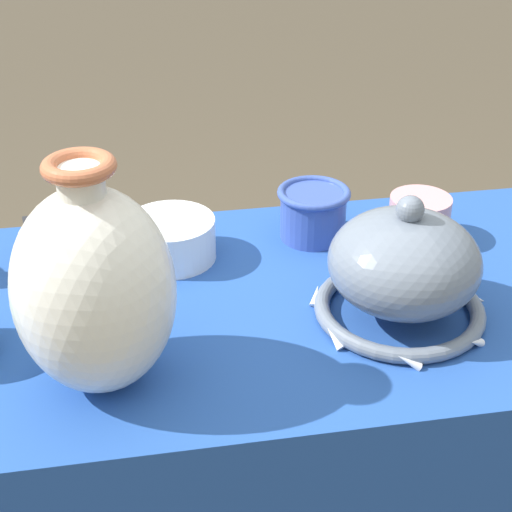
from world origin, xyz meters
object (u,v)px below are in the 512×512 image
(mosaic_tile_box, at_px, (70,245))
(cup_wide_cobalt, at_px, (313,211))
(pot_squat_rose, at_px, (419,218))
(vase_dome_bell, at_px, (403,270))
(vase_tall_bulbous, at_px, (94,289))
(pot_squat_porcelain, at_px, (171,239))

(mosaic_tile_box, bearing_deg, cup_wide_cobalt, -5.21)
(mosaic_tile_box, height_order, pot_squat_rose, pot_squat_rose)
(vase_dome_bell, relative_size, pot_squat_rose, 2.53)
(vase_tall_bulbous, relative_size, vase_dome_bell, 1.19)
(mosaic_tile_box, relative_size, pot_squat_porcelain, 1.01)
(mosaic_tile_box, height_order, pot_squat_porcelain, mosaic_tile_box)
(vase_tall_bulbous, relative_size, pot_squat_rose, 3.01)
(mosaic_tile_box, relative_size, pot_squat_rose, 1.41)
(vase_tall_bulbous, relative_size, cup_wide_cobalt, 2.51)
(pot_squat_rose, height_order, pot_squat_porcelain, pot_squat_rose)
(pot_squat_rose, bearing_deg, mosaic_tile_box, 178.81)
(mosaic_tile_box, xyz_separation_m, cup_wide_cobalt, (0.39, 0.02, 0.01))
(vase_dome_bell, height_order, cup_wide_cobalt, vase_dome_bell)
(pot_squat_rose, relative_size, pot_squat_porcelain, 0.72)
(vase_tall_bulbous, relative_size, pot_squat_porcelain, 2.15)
(vase_tall_bulbous, bearing_deg, cup_wide_cobalt, 42.67)
(vase_tall_bulbous, xyz_separation_m, pot_squat_rose, (0.51, 0.28, -0.10))
(pot_squat_porcelain, relative_size, cup_wide_cobalt, 1.17)
(vase_dome_bell, distance_m, cup_wide_cobalt, 0.25)
(cup_wide_cobalt, bearing_deg, pot_squat_rose, -11.62)
(pot_squat_porcelain, bearing_deg, pot_squat_rose, -0.80)
(mosaic_tile_box, bearing_deg, pot_squat_rose, -9.81)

